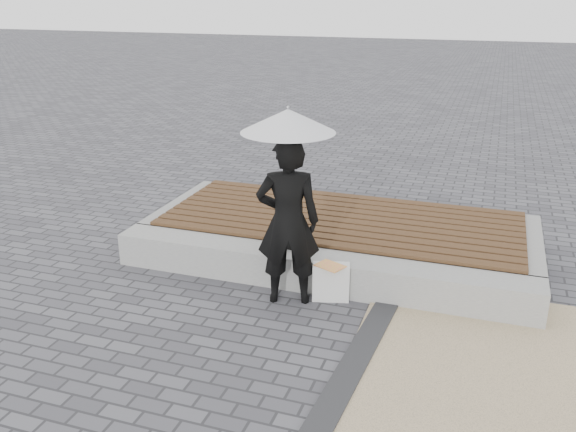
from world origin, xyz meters
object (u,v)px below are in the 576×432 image
at_px(handbag, 284,237).
at_px(canvas_tote, 331,282).
at_px(seating_ledge, 316,270).
at_px(parasol, 288,121).
at_px(woman, 288,222).

height_order(handbag, canvas_tote, handbag).
xyz_separation_m(seating_ledge, parasol, (-0.20, -0.42, 1.82)).
xyz_separation_m(handbag, canvas_tote, (0.68, -0.36, -0.30)).
xyz_separation_m(parasol, canvas_tote, (0.45, 0.17, -1.81)).
xyz_separation_m(woman, parasol, (0.00, 0.00, 1.09)).
height_order(parasol, handbag, parasol).
bearing_deg(woman, seating_ledge, -132.72).
height_order(woman, canvas_tote, woman).
relative_size(woman, parasol, 1.50).
distance_m(seating_ledge, canvas_tote, 0.36).
bearing_deg(canvas_tote, woman, -174.27).
distance_m(parasol, handbag, 1.61).
xyz_separation_m(seating_ledge, canvas_tote, (0.25, -0.26, 0.01)).
height_order(parasol, canvas_tote, parasol).
relative_size(woman, canvas_tote, 4.37).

